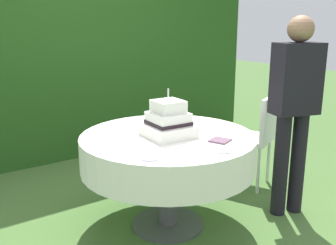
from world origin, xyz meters
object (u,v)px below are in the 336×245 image
at_px(serving_plate_left, 223,150).
at_px(napkin_stack, 220,140).
at_px(standing_person, 294,104).
at_px(wedding_cake, 168,122).
at_px(serving_plate_far, 150,157).
at_px(garden_chair, 257,132).
at_px(cake_table, 168,152).
at_px(serving_plate_near, 173,119).

distance_m(serving_plate_left, napkin_stack, 0.22).
bearing_deg(standing_person, wedding_cake, 158.63).
xyz_separation_m(wedding_cake, serving_plate_far, (-0.37, -0.33, -0.10)).
height_order(serving_plate_left, standing_person, standing_person).
bearing_deg(garden_chair, serving_plate_far, -162.27).
relative_size(wedding_cake, garden_chair, 0.40).
bearing_deg(garden_chair, napkin_stack, -152.75).
xyz_separation_m(cake_table, standing_person, (0.94, -0.40, 0.32)).
height_order(wedding_cake, serving_plate_left, wedding_cake).
bearing_deg(serving_plate_far, standing_person, -1.99).
distance_m(napkin_stack, standing_person, 0.75).
bearing_deg(serving_plate_left, serving_plate_near, 75.45).
xyz_separation_m(serving_plate_near, napkin_stack, (-0.09, -0.70, 0.00)).
xyz_separation_m(cake_table, napkin_stack, (0.21, -0.34, 0.14)).
bearing_deg(napkin_stack, standing_person, -4.35).
bearing_deg(serving_plate_far, garden_chair, 17.73).
bearing_deg(standing_person, serving_plate_left, -172.39).
bearing_deg(wedding_cake, standing_person, -21.37).
bearing_deg(garden_chair, serving_plate_near, 164.81).
bearing_deg(napkin_stack, cake_table, 121.68).
xyz_separation_m(serving_plate_near, serving_plate_left, (-0.22, -0.87, 0.00)).
relative_size(serving_plate_far, napkin_stack, 1.02).
height_order(serving_plate_near, napkin_stack, same).
height_order(napkin_stack, garden_chair, garden_chair).
bearing_deg(serving_plate_far, napkin_stack, 0.92).
xyz_separation_m(serving_plate_far, standing_person, (1.32, -0.05, 0.19)).
distance_m(serving_plate_left, garden_chair, 1.25).
height_order(cake_table, standing_person, standing_person).
bearing_deg(serving_plate_near, serving_plate_left, -104.55).
relative_size(serving_plate_near, standing_person, 0.09).
xyz_separation_m(serving_plate_left, napkin_stack, (0.13, 0.17, 0.00)).
height_order(garden_chair, standing_person, standing_person).
relative_size(serving_plate_left, garden_chair, 0.14).
relative_size(serving_plate_far, garden_chair, 0.14).
distance_m(serving_plate_left, standing_person, 0.89).
bearing_deg(standing_person, garden_chair, 70.20).
bearing_deg(serving_plate_near, napkin_stack, -97.60).
height_order(serving_plate_left, garden_chair, garden_chair).
distance_m(serving_plate_near, serving_plate_far, 0.98).
bearing_deg(wedding_cake, cake_table, 64.97).
xyz_separation_m(wedding_cake, standing_person, (0.95, -0.37, 0.08)).
height_order(cake_table, wedding_cake, wedding_cake).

